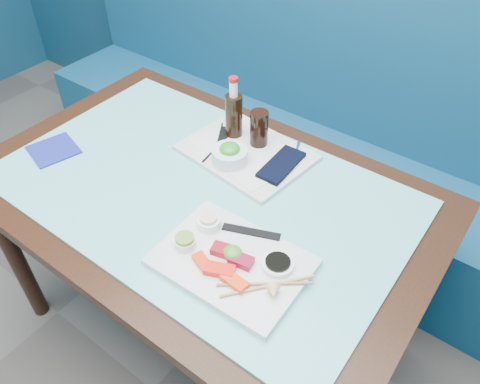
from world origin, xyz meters
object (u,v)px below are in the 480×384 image
Objects in this scene: seaweed_bowl at (230,156)px; serving_tray at (246,153)px; booth_bench at (322,152)px; dining_table at (202,210)px; blue_napkin at (54,150)px; sashimi_plate at (232,262)px; cola_bottle_body at (234,118)px; cola_glass at (259,128)px.

serving_tray is at bearing 82.41° from seaweed_bowl.
dining_table is at bearing -90.00° from booth_bench.
seaweed_bowl reaches higher than dining_table.
serving_tray is 0.64m from blue_napkin.
sashimi_plate is at bearing -76.00° from booth_bench.
blue_napkin is (-0.76, 0.03, -0.01)m from sashimi_plate.
sashimi_plate is 0.40m from seaweed_bowl.
cola_bottle_body reaches higher than blue_napkin.
cola_glass is 0.10m from cola_bottle_body.
dining_table is at bearing 16.11° from blue_napkin.
cola_glass is (0.02, 0.13, 0.04)m from seaweed_bowl.
serving_tray reaches higher than dining_table.
blue_napkin is at bearing -141.92° from cola_glass.
cola_bottle_body reaches higher than sashimi_plate.
sashimi_plate reaches higher than serving_tray.
seaweed_bowl is at bearing -89.68° from booth_bench.
serving_tray is 3.24× the size of cola_glass.
seaweed_bowl is at bearing -58.00° from cola_bottle_body.
serving_tray is 0.09m from cola_glass.
sashimi_plate is 0.95× the size of serving_tray.
cola_glass is at bearing 3.54° from cola_bottle_body.
seaweed_bowl is (0.00, -0.70, 0.42)m from booth_bench.
sashimi_plate is 0.55m from cola_bottle_body.
dining_table is 0.19m from seaweed_bowl.
cola_bottle_body reaches higher than cola_glass.
booth_bench is 24.58× the size of cola_glass.
seaweed_bowl is at bearing -98.75° from cola_glass.
cola_bottle_body reaches higher than serving_tray.
sashimi_plate is 0.51m from cola_glass.
dining_table is 9.82× the size of blue_napkin.
seaweed_bowl reaches higher than blue_napkin.
cola_glass is (-0.23, 0.45, 0.07)m from sashimi_plate.
serving_tray is at bearing -29.25° from cola_bottle_body.
blue_napkin is (-0.53, -0.42, -0.07)m from cola_glass.
booth_bench reaches higher than seaweed_bowl.
serving_tray is 0.12m from cola_bottle_body.
booth_bench reaches higher than cola_bottle_body.
dining_table is 8.58× the size of cola_bottle_body.
booth_bench is 26.45× the size of seaweed_bowl.
booth_bench is at bearing 82.70° from cola_bottle_body.
sashimi_plate is at bearing -51.77° from seaweed_bowl.
sashimi_plate is 0.76m from blue_napkin.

